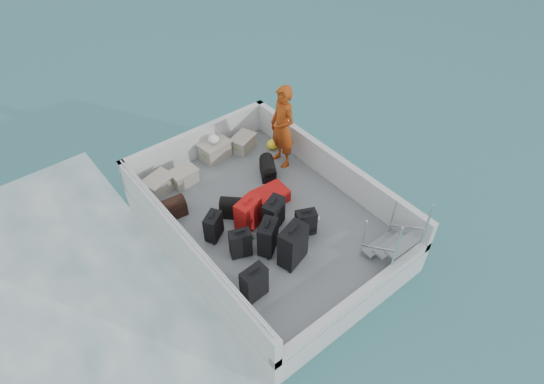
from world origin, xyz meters
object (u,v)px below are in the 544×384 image
(crate_1, at_px, (184,177))
(suitcase_3, at_px, (293,246))
(suitcase_1, at_px, (241,244))
(crate_0, at_px, (159,185))
(passenger, at_px, (283,127))
(suitcase_6, at_px, (306,223))
(suitcase_2, at_px, (214,227))
(suitcase_8, at_px, (270,196))
(crate_3, at_px, (243,143))
(suitcase_0, at_px, (254,284))
(suitcase_7, at_px, (274,214))
(crate_2, at_px, (215,150))
(suitcase_5, at_px, (248,215))
(suitcase_4, at_px, (268,237))

(crate_1, bearing_deg, suitcase_3, -81.64)
(suitcase_1, height_order, crate_0, suitcase_1)
(crate_1, height_order, passenger, passenger)
(suitcase_1, height_order, suitcase_6, suitcase_1)
(passenger, bearing_deg, suitcase_1, -51.02)
(suitcase_1, xyz_separation_m, suitcase_6, (1.24, -0.32, -0.02))
(suitcase_2, xyz_separation_m, suitcase_8, (1.38, 0.09, -0.14))
(suitcase_3, bearing_deg, passenger, 37.86)
(suitcase_1, bearing_deg, suitcase_3, -25.58)
(suitcase_6, bearing_deg, suitcase_8, 114.79)
(crate_0, relative_size, crate_3, 1.04)
(suitcase_3, distance_m, suitcase_8, 1.56)
(suitcase_0, xyz_separation_m, crate_1, (0.53, 3.13, -0.17))
(suitcase_3, xyz_separation_m, suitcase_6, (0.62, 0.35, -0.13))
(suitcase_3, distance_m, crate_1, 3.00)
(suitcase_1, bearing_deg, suitcase_6, 6.72)
(suitcase_7, height_order, crate_3, suitcase_7)
(crate_0, distance_m, crate_2, 1.52)
(suitcase_0, distance_m, suitcase_5, 1.54)
(crate_2, bearing_deg, suitcase_7, -96.76)
(suitcase_3, bearing_deg, suitcase_8, 49.92)
(suitcase_8, relative_size, crate_3, 1.32)
(crate_2, xyz_separation_m, passenger, (1.05, -1.06, 0.74))
(suitcase_5, xyz_separation_m, passenger, (1.73, 1.10, 0.59))
(crate_2, bearing_deg, suitcase_4, -104.47)
(suitcase_0, xyz_separation_m, suitcase_6, (1.58, 0.52, -0.06))
(suitcase_3, distance_m, crate_0, 3.21)
(suitcase_3, height_order, suitcase_7, suitcase_3)
(crate_3, bearing_deg, crate_1, -174.38)
(suitcase_5, height_order, crate_2, suitcase_5)
(suitcase_6, relative_size, crate_2, 0.85)
(suitcase_1, distance_m, suitcase_5, 0.67)
(suitcase_1, xyz_separation_m, suitcase_5, (0.50, 0.45, 0.05))
(suitcase_6, bearing_deg, crate_3, 102.94)
(suitcase_0, height_order, passenger, passenger)
(crate_0, bearing_deg, crate_3, 1.94)
(suitcase_0, distance_m, passenger, 3.55)
(suitcase_2, bearing_deg, suitcase_4, -87.87)
(suitcase_6, relative_size, crate_1, 1.03)
(crate_0, bearing_deg, suitcase_6, -59.71)
(suitcase_0, bearing_deg, suitcase_2, 79.14)
(suitcase_5, xyz_separation_m, crate_1, (-0.30, 1.84, -0.18))
(suitcase_6, relative_size, crate_3, 1.00)
(suitcase_6, bearing_deg, suitcase_3, -125.59)
(suitcase_2, distance_m, suitcase_5, 0.67)
(crate_1, bearing_deg, suitcase_7, -71.86)
(suitcase_3, distance_m, suitcase_7, 0.89)
(suitcase_7, height_order, crate_0, suitcase_7)
(suitcase_5, bearing_deg, suitcase_8, 5.50)
(suitcase_4, bearing_deg, suitcase_3, -103.29)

